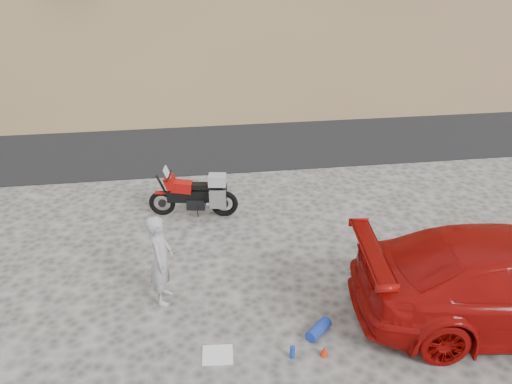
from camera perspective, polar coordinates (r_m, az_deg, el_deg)
ground at (r=9.32m, az=-7.52°, el=-12.41°), size 140.00×140.00×0.00m
road at (r=17.28m, az=-8.31°, el=6.60°), size 120.00×7.00×0.05m
motorcycle at (r=11.77m, az=-6.75°, el=-0.35°), size 2.11×0.80×1.26m
man at (r=9.47m, az=-10.36°, el=-11.94°), size 0.50×0.68×1.73m
red_car at (r=9.94m, az=26.91°, el=-12.76°), size 5.71×2.82×1.60m
gear_white_cloth at (r=8.30m, az=-4.41°, el=-18.06°), size 0.51×0.46×0.02m
gear_blue_mat at (r=8.63m, az=7.16°, el=-15.30°), size 0.51×0.49×0.20m
gear_bottle at (r=8.20m, az=4.18°, el=-17.79°), size 0.10×0.10×0.22m
gear_funnel at (r=8.30m, az=7.82°, el=-17.55°), size 0.18×0.18×0.18m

